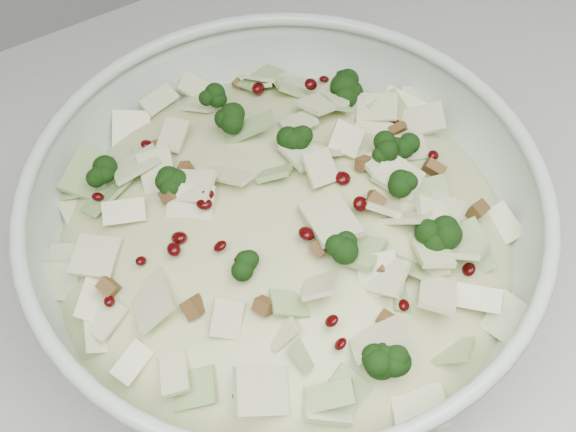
% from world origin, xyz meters
% --- Properties ---
extents(mixing_bowl, '(0.39, 0.39, 0.14)m').
position_xyz_m(mixing_bowl, '(0.24, 1.60, 0.97)').
color(mixing_bowl, silver).
rests_on(mixing_bowl, counter).
extents(salad, '(0.40, 0.40, 0.14)m').
position_xyz_m(salad, '(0.24, 1.60, 0.99)').
color(salad, beige).
rests_on(salad, mixing_bowl).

